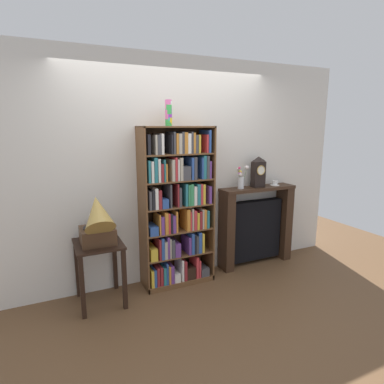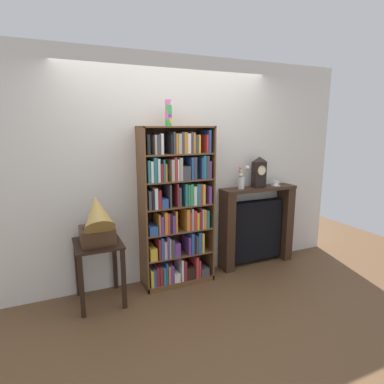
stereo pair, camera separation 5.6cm
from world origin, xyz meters
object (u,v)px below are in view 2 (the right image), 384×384
at_px(bookshelf, 176,211).
at_px(gramophone, 97,221).
at_px(mantel_clock, 259,172).
at_px(fireplace_mantel, 256,226).
at_px(cup_stack, 168,113).
at_px(side_table_left, 99,258).
at_px(teacup_with_saucer, 276,184).
at_px(flower_vase, 241,179).

height_order(bookshelf, gramophone, bookshelf).
bearing_deg(mantel_clock, bookshelf, -177.60).
bearing_deg(fireplace_mantel, mantel_clock, -105.59).
height_order(cup_stack, fireplace_mantel, cup_stack).
bearing_deg(side_table_left, gramophone, -90.00).
relative_size(cup_stack, fireplace_mantel, 0.26).
relative_size(fireplace_mantel, mantel_clock, 2.66).
distance_m(bookshelf, gramophone, 0.93).
height_order(cup_stack, gramophone, cup_stack).
xyz_separation_m(mantel_clock, teacup_with_saucer, (0.28, 0.00, -0.17)).
xyz_separation_m(fireplace_mantel, teacup_with_saucer, (0.28, -0.02, 0.57)).
height_order(cup_stack, side_table_left, cup_stack).
bearing_deg(teacup_with_saucer, fireplace_mantel, 175.59).
xyz_separation_m(side_table_left, teacup_with_saucer, (2.38, 0.13, 0.60)).
distance_m(bookshelf, teacup_with_saucer, 1.48).
xyz_separation_m(bookshelf, fireplace_mantel, (1.18, 0.07, -0.37)).
distance_m(fireplace_mantel, teacup_with_saucer, 0.64).
bearing_deg(fireplace_mantel, bookshelf, -176.48).
distance_m(bookshelf, mantel_clock, 1.24).
xyz_separation_m(flower_vase, teacup_with_saucer, (0.55, 0.00, -0.10)).
relative_size(cup_stack, mantel_clock, 0.70).
distance_m(bookshelf, fireplace_mantel, 1.24).
distance_m(flower_vase, teacup_with_saucer, 0.56).
xyz_separation_m(cup_stack, flower_vase, (0.99, 0.03, -0.80)).
bearing_deg(mantel_clock, side_table_left, -176.38).
bearing_deg(flower_vase, mantel_clock, 0.41).
xyz_separation_m(bookshelf, gramophone, (-0.92, -0.16, 0.04)).
bearing_deg(gramophone, fireplace_mantel, 6.25).
distance_m(side_table_left, fireplace_mantel, 2.11).
relative_size(side_table_left, flower_vase, 2.21).
relative_size(fireplace_mantel, flower_vase, 3.53).
relative_size(bookshelf, flower_vase, 6.13).
bearing_deg(side_table_left, mantel_clock, 3.62).
bearing_deg(cup_stack, teacup_with_saucer, 1.26).
bearing_deg(mantel_clock, gramophone, -174.37).
distance_m(cup_stack, teacup_with_saucer, 1.78).
height_order(bookshelf, mantel_clock, bookshelf).
distance_m(gramophone, mantel_clock, 2.13).
bearing_deg(flower_vase, side_table_left, -175.92).
relative_size(side_table_left, fireplace_mantel, 0.63).
bearing_deg(cup_stack, mantel_clock, 1.45).
height_order(bookshelf, teacup_with_saucer, bookshelf).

